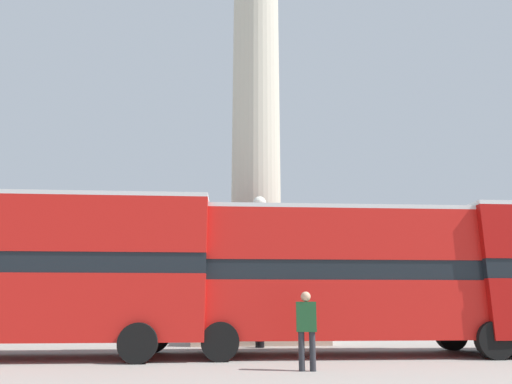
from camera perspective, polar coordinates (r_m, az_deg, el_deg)
name	(u,v)px	position (r m, az deg, el deg)	size (l,w,h in m)	color
ground_plane	(256,341)	(19.31, 0.00, -18.09)	(200.00, 200.00, 0.00)	gray
monument_column	(256,120)	(20.86, 0.00, 8.97)	(5.01, 5.01, 23.78)	#BCB29E
bus_b	(13,268)	(14.87, -28.12, -8.36)	(11.12, 3.11, 4.45)	red
bus_c	(345,274)	(14.23, 11.04, -9.97)	(10.64, 3.08, 4.23)	red
equestrian_statue	(4,301)	(24.20, -28.93, -11.85)	(4.63, 4.02, 5.84)	#BCB29E
street_lamp	(260,252)	(16.44, 0.46, -7.48)	(0.48, 0.48, 5.29)	black
pedestrian_near_lamp	(306,325)	(10.90, 6.32, -16.25)	(0.48, 0.24, 1.74)	#28282D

